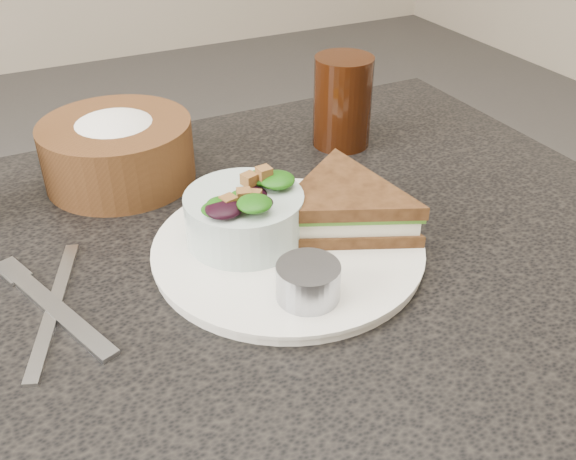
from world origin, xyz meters
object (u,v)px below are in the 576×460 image
(dressing_ramekin, at_px, (308,282))
(bread_basket, at_px, (116,141))
(cola_glass, at_px, (343,98))
(salad_bowl, at_px, (244,209))
(sandwich, at_px, (343,207))
(dinner_plate, at_px, (288,249))

(dressing_ramekin, xyz_separation_m, bread_basket, (-0.09, 0.32, 0.02))
(bread_basket, distance_m, cola_glass, 0.30)
(bread_basket, relative_size, cola_glass, 1.37)
(salad_bowl, relative_size, bread_basket, 0.67)
(sandwich, distance_m, cola_glass, 0.24)
(sandwich, bearing_deg, dressing_ramekin, -111.28)
(dinner_plate, bearing_deg, sandwich, 3.67)
(dinner_plate, xyz_separation_m, sandwich, (0.07, 0.00, 0.03))
(salad_bowl, xyz_separation_m, dressing_ramekin, (0.01, -0.12, -0.02))
(sandwich, relative_size, bread_basket, 1.00)
(salad_bowl, distance_m, cola_glass, 0.28)
(bread_basket, bearing_deg, cola_glass, -6.27)
(dinner_plate, distance_m, dressing_ramekin, 0.09)
(salad_bowl, relative_size, dressing_ramekin, 2.08)
(dressing_ramekin, bearing_deg, cola_glass, 54.69)
(sandwich, xyz_separation_m, salad_bowl, (-0.10, 0.03, 0.01))
(bread_basket, height_order, cola_glass, cola_glass)
(bread_basket, bearing_deg, dressing_ramekin, -74.04)
(dressing_ramekin, relative_size, cola_glass, 0.44)
(dinner_plate, height_order, bread_basket, bread_basket)
(salad_bowl, bearing_deg, dressing_ramekin, -83.58)
(dinner_plate, xyz_separation_m, dressing_ramekin, (-0.02, -0.09, 0.02))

